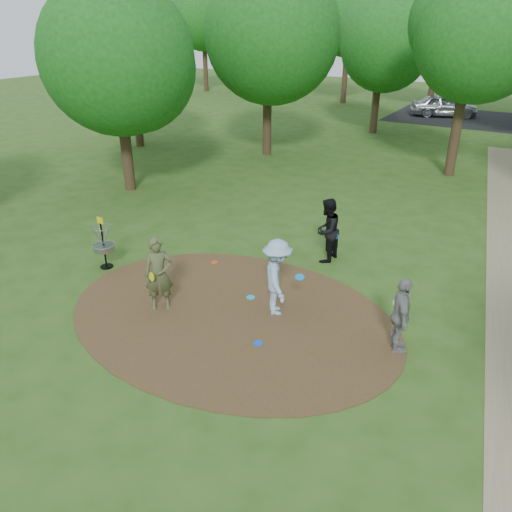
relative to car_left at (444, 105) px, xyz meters
The scene contains 13 objects.
ground 29.93m from the car_left, 87.12° to the right, with size 100.00×100.00×0.00m, color #2D5119.
dirt_clearing 29.93m from the car_left, 87.12° to the right, with size 8.40×8.40×0.02m, color #47301C.
parking_lot 3.59m from the car_left, ahead, with size 14.00×8.00×0.01m, color black.
player_observer_with_disc 30.47m from the car_left, 90.31° to the right, with size 0.82×0.78×1.88m.
player_throwing_with_disc 29.29m from the car_left, 85.32° to the right, with size 1.37×1.42×1.92m.
player_walking_with_disc 26.01m from the car_left, 85.07° to the right, with size 0.77×0.96×1.91m.
player_waiting_with_disc 29.68m from the car_left, 79.59° to the right, with size 0.82×1.10×1.74m.
disc_ground_cyan 29.01m from the car_left, 87.02° to the right, with size 0.22×0.22×0.02m, color #1ABDD1.
disc_ground_blue 30.69m from the car_left, 84.99° to the right, with size 0.22×0.22×0.02m, color blue.
disc_ground_red 27.80m from the car_left, 90.96° to the right, with size 0.22×0.22×0.02m, color #E14A16.
car_left is the anchor object (origin of this frame).
disc_golf_basket 29.74m from the car_left, 95.78° to the right, with size 0.63×0.63×1.54m.
tree_ring 20.31m from the car_left, 84.45° to the right, with size 37.08×45.17×9.05m.
Camera 1 is at (5.81, -8.50, 6.57)m, focal length 35.00 mm.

